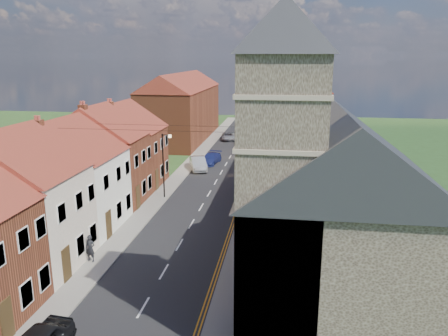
{
  "coord_description": "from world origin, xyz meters",
  "views": [
    {
      "loc": [
        7.16,
        -17.73,
        12.93
      ],
      "look_at": [
        1.95,
        18.59,
        3.5
      ],
      "focal_mm": 35.0,
      "sensor_mm": 36.0,
      "label": 1
    }
  ],
  "objects_px": {
    "car_mid": "(198,163)",
    "pedestrian_right": "(245,194)",
    "car_far": "(211,159)",
    "car_distant": "(228,136)",
    "lamppost": "(164,162)",
    "pedestrian_left": "(90,248)",
    "church": "(328,203)"
  },
  "relations": [
    {
      "from": "car_mid",
      "to": "pedestrian_right",
      "type": "bearing_deg",
      "value": -78.26
    },
    {
      "from": "car_mid",
      "to": "car_far",
      "type": "relative_size",
      "value": 1.05
    },
    {
      "from": "car_distant",
      "to": "pedestrian_right",
      "type": "bearing_deg",
      "value": -86.5
    },
    {
      "from": "car_far",
      "to": "pedestrian_right",
      "type": "bearing_deg",
      "value": -59.48
    },
    {
      "from": "lamppost",
      "to": "pedestrian_right",
      "type": "bearing_deg",
      "value": -2.8
    },
    {
      "from": "car_mid",
      "to": "pedestrian_left",
      "type": "xyz_separation_m",
      "value": [
        -2.11,
        -24.32,
        0.24
      ]
    },
    {
      "from": "car_mid",
      "to": "pedestrian_left",
      "type": "relative_size",
      "value": 2.63
    },
    {
      "from": "car_distant",
      "to": "car_far",
      "type": "bearing_deg",
      "value": -97.09
    },
    {
      "from": "pedestrian_right",
      "to": "lamppost",
      "type": "bearing_deg",
      "value": 7.69
    },
    {
      "from": "car_distant",
      "to": "pedestrian_left",
      "type": "relative_size",
      "value": 2.41
    },
    {
      "from": "church",
      "to": "car_mid",
      "type": "xyz_separation_m",
      "value": [
        -12.21,
        27.51,
        -5.11
      ]
    },
    {
      "from": "car_distant",
      "to": "pedestrian_right",
      "type": "height_order",
      "value": "pedestrian_right"
    },
    {
      "from": "church",
      "to": "car_distant",
      "type": "xyz_separation_m",
      "value": [
        -11.23,
        46.68,
        -5.28
      ]
    },
    {
      "from": "pedestrian_right",
      "to": "car_distant",
      "type": "bearing_deg",
      "value": -69.11
    },
    {
      "from": "pedestrian_right",
      "to": "church",
      "type": "bearing_deg",
      "value": 119.63
    },
    {
      "from": "pedestrian_left",
      "to": "pedestrian_right",
      "type": "bearing_deg",
      "value": 63.58
    },
    {
      "from": "lamppost",
      "to": "car_far",
      "type": "height_order",
      "value": "lamppost"
    },
    {
      "from": "car_mid",
      "to": "lamppost",
      "type": "bearing_deg",
      "value": -113.65
    },
    {
      "from": "car_distant",
      "to": "lamppost",
      "type": "bearing_deg",
      "value": -100.59
    },
    {
      "from": "church",
      "to": "pedestrian_right",
      "type": "bearing_deg",
      "value": 109.14
    },
    {
      "from": "car_mid",
      "to": "car_far",
      "type": "bearing_deg",
      "value": 55.08
    },
    {
      "from": "church",
      "to": "car_far",
      "type": "height_order",
      "value": "church"
    },
    {
      "from": "lamppost",
      "to": "pedestrian_right",
      "type": "xyz_separation_m",
      "value": [
        7.51,
        -0.37,
        -2.65
      ]
    },
    {
      "from": "pedestrian_left",
      "to": "pedestrian_right",
      "type": "xyz_separation_m",
      "value": [
        8.67,
        13.12,
        -0.11
      ]
    },
    {
      "from": "car_far",
      "to": "pedestrian_right",
      "type": "relative_size",
      "value": 2.88
    },
    {
      "from": "car_far",
      "to": "pedestrian_left",
      "type": "relative_size",
      "value": 2.5
    },
    {
      "from": "church",
      "to": "pedestrian_right",
      "type": "distance_m",
      "value": 17.97
    },
    {
      "from": "car_mid",
      "to": "pedestrian_right",
      "type": "height_order",
      "value": "pedestrian_right"
    },
    {
      "from": "lamppost",
      "to": "car_mid",
      "type": "relative_size",
      "value": 1.29
    },
    {
      "from": "church",
      "to": "pedestrian_right",
      "type": "height_order",
      "value": "church"
    },
    {
      "from": "car_far",
      "to": "car_distant",
      "type": "height_order",
      "value": "car_far"
    },
    {
      "from": "car_mid",
      "to": "car_distant",
      "type": "bearing_deg",
      "value": 68.46
    }
  ]
}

